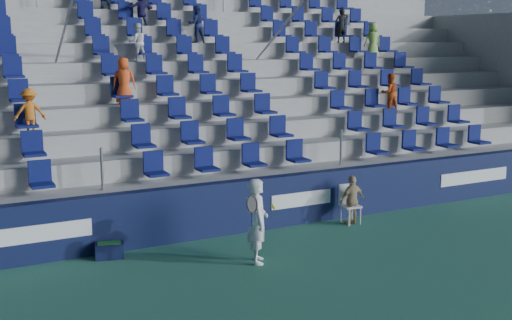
# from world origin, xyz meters

# --- Properties ---
(ground) EXTENTS (70.00, 70.00, 0.00)m
(ground) POSITION_xyz_m (0.00, 0.00, 0.00)
(ground) COLOR #2F6E54
(ground) RESTS_ON ground
(sponsor_wall) EXTENTS (24.00, 0.32, 1.20)m
(sponsor_wall) POSITION_xyz_m (0.00, 3.15, 0.60)
(sponsor_wall) COLOR #10183D
(sponsor_wall) RESTS_ON ground
(grandstand) EXTENTS (24.00, 8.17, 6.63)m
(grandstand) POSITION_xyz_m (-0.00, 8.24, 2.13)
(grandstand) COLOR #A9A9A4
(grandstand) RESTS_ON ground
(tennis_player) EXTENTS (0.71, 0.72, 1.68)m
(tennis_player) POSITION_xyz_m (-0.60, 1.16, 0.84)
(tennis_player) COLOR silver
(tennis_player) RESTS_ON ground
(line_judge_chair) EXTENTS (0.45, 0.46, 0.93)m
(line_judge_chair) POSITION_xyz_m (2.59, 2.65, 0.53)
(line_judge_chair) COLOR white
(line_judge_chair) RESTS_ON ground
(line_judge) EXTENTS (0.71, 0.34, 1.18)m
(line_judge) POSITION_xyz_m (2.59, 2.50, 0.59)
(line_judge) COLOR tan
(line_judge) RESTS_ON ground
(ball_bin) EXTENTS (0.62, 0.48, 0.31)m
(ball_bin) POSITION_xyz_m (-3.12, 2.75, 0.17)
(ball_bin) COLOR #0F1538
(ball_bin) RESTS_ON ground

